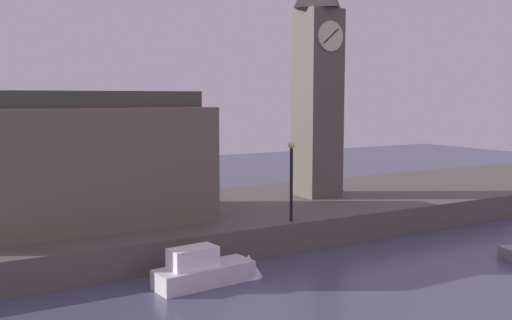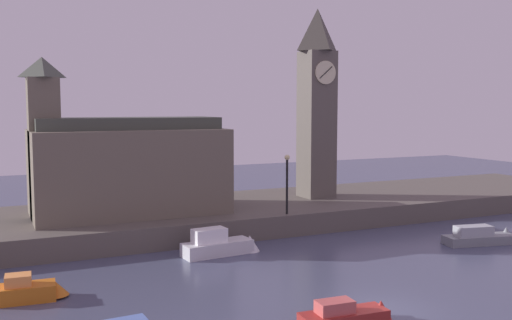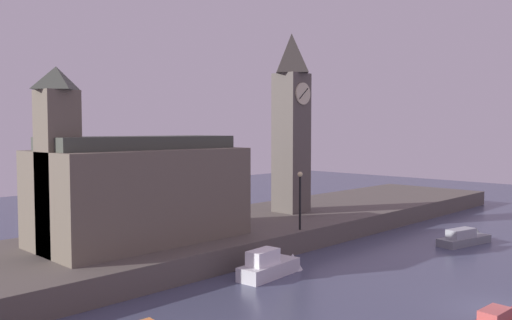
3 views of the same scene
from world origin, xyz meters
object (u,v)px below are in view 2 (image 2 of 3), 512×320
boat_dinghy_red (352,315)px  boat_ferry_white (223,245)px  clock_tower (317,101)px  boat_patrol_orange (32,290)px  streetlamp (287,177)px  boat_cruiser_grey (485,237)px  parliament_hall (124,166)px

boat_dinghy_red → boat_ferry_white: 12.60m
clock_tower → boat_patrol_orange: size_ratio=4.60×
streetlamp → boat_ferry_white: streetlamp is taller
boat_patrol_orange → boat_dinghy_red: size_ratio=0.77×
clock_tower → boat_cruiser_grey: (4.88, -13.09, -8.87)m
streetlamp → boat_cruiser_grey: streetlamp is taller
streetlamp → boat_ferry_white: size_ratio=0.81×
boat_ferry_white → boat_cruiser_grey: bearing=-15.7°
boat_cruiser_grey → boat_dinghy_red: size_ratio=1.30×
clock_tower → boat_dinghy_red: clock_tower is taller
parliament_hall → streetlamp: (9.99, -4.97, -0.76)m
clock_tower → streetlamp: size_ratio=3.69×
parliament_hall → streetlamp: 11.19m
streetlamp → boat_cruiser_grey: bearing=-34.9°
parliament_hall → boat_dinghy_red: size_ratio=3.01×
streetlamp → boat_cruiser_grey: size_ratio=0.73×
boat_dinghy_red → boat_cruiser_grey: bearing=26.7°
boat_patrol_orange → boat_cruiser_grey: 27.43m
streetlamp → parliament_hall: bearing=153.6°
clock_tower → boat_ferry_white: 16.77m
boat_cruiser_grey → clock_tower: bearing=110.5°
clock_tower → boat_dinghy_red: bearing=-117.5°
streetlamp → boat_dinghy_red: (-5.22, -15.37, -3.64)m
boat_ferry_white → streetlamp: bearing=25.5°
boat_cruiser_grey → boat_ferry_white: 17.07m
parliament_hall → clock_tower: bearing=2.6°
parliament_hall → boat_dinghy_red: 21.35m
parliament_hall → streetlamp: parliament_hall is taller
boat_cruiser_grey → boat_dinghy_red: boat_cruiser_grey is taller
clock_tower → parliament_hall: (-15.72, -0.71, -4.51)m
boat_dinghy_red → boat_ferry_white: (-0.61, 12.59, 0.19)m
boat_patrol_orange → boat_ferry_white: boat_ferry_white is taller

